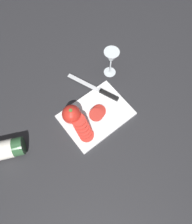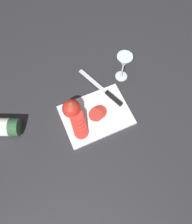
{
  "view_description": "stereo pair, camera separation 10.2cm",
  "coord_description": "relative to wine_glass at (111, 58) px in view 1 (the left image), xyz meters",
  "views": [
    {
      "loc": [
        0.33,
        0.28,
        0.98
      ],
      "look_at": [
        0.08,
        -0.04,
        0.04
      ],
      "focal_mm": 35.0,
      "sensor_mm": 36.0,
      "label": 1
    },
    {
      "loc": [
        0.24,
        0.33,
        0.98
      ],
      "look_at": [
        0.08,
        -0.04,
        0.04
      ],
      "focal_mm": 35.0,
      "sensor_mm": 36.0,
      "label": 2
    }
  ],
  "objects": [
    {
      "name": "cutting_board",
      "position": [
        0.21,
        0.15,
        -0.11
      ],
      "size": [
        0.32,
        0.23,
        0.01
      ],
      "color": "white",
      "rests_on": "ground_plane"
    },
    {
      "name": "knife",
      "position": [
        0.11,
        0.08,
        -0.1
      ],
      "size": [
        0.13,
        0.28,
        0.01
      ],
      "rotation": [
        0.0,
        0.0,
        5.09
      ],
      "color": "silver",
      "rests_on": "cutting_board"
    },
    {
      "name": "tomato_slice_stack_near",
      "position": [
        0.2,
        0.15,
        -0.09
      ],
      "size": [
        0.09,
        0.08,
        0.02
      ],
      "color": "red",
      "rests_on": "cutting_board"
    },
    {
      "name": "tomato_slice_stack_far",
      "position": [
        0.31,
        0.17,
        -0.08
      ],
      "size": [
        0.08,
        0.14,
        0.05
      ],
      "color": "red",
      "rests_on": "cutting_board"
    },
    {
      "name": "whole_tomato",
      "position": [
        0.31,
        0.1,
        -0.06
      ],
      "size": [
        0.09,
        0.09,
        0.09
      ],
      "color": "red",
      "rests_on": "cutting_board"
    },
    {
      "name": "ground_plane",
      "position": [
        0.14,
        0.19,
        -0.12
      ],
      "size": [
        3.0,
        3.0,
        0.0
      ],
      "primitive_type": "plane",
      "color": "#28282B"
    },
    {
      "name": "wine_glass",
      "position": [
        0.0,
        0.0,
        0.0
      ],
      "size": [
        0.07,
        0.07,
        0.17
      ],
      "color": "silver",
      "rests_on": "ground_plane"
    }
  ]
}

